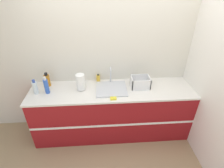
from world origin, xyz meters
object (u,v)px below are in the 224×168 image
Objects in this scene: bottle_amber at (47,80)px; bottle_blue at (46,86)px; sink at (111,88)px; paper_towel_roll at (81,82)px; dish_rack at (140,83)px; soap_dispenser at (98,78)px; bottle_clear at (35,87)px.

bottle_amber is 0.22m from bottle_blue.
sink is 0.49m from paper_towel_roll.
bottle_blue reaches higher than paper_towel_roll.
sink reaches higher than paper_towel_roll.
sink reaches higher than bottle_amber.
dish_rack is at bearing 2.66° from bottle_blue.
dish_rack is (0.46, 0.03, 0.05)m from sink.
bottle_blue reaches higher than dish_rack.
paper_towel_roll is at bearing 6.54° from bottle_blue.
bottle_blue is at bearing -173.46° from paper_towel_roll.
bottle_amber is 0.82m from soap_dispenser.
bottle_clear is at bearing -120.85° from bottle_amber.
bottle_clear is at bearing -178.27° from sink.
sink is 0.46m from dish_rack.
sink is 1.15m from bottle_clear.
bottle_clear reaches higher than bottle_amber.
dish_rack is (0.93, 0.01, -0.06)m from paper_towel_roll.
sink is 3.51× the size of soap_dispenser.
sink is at bearing -50.82° from soap_dispenser.
sink reaches higher than bottle_clear.
bottle_blue reaches higher than bottle_amber.
bottle_amber is at bearing 164.37° from paper_towel_roll.
dish_rack is at bearing -5.57° from bottle_amber.
sink is 1.63× the size of dish_rack.
bottle_clear is at bearing -177.69° from dish_rack.
dish_rack is at bearing 3.75° from sink.
dish_rack is 1.44m from bottle_blue.
dish_rack is at bearing 0.54° from paper_towel_roll.
dish_rack reaches higher than soap_dispenser.
bottle_amber reaches higher than dish_rack.
bottle_clear reaches higher than soap_dispenser.
paper_towel_roll is (-0.47, 0.02, 0.11)m from sink.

